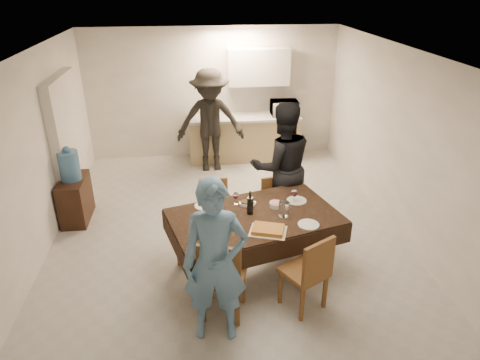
{
  "coord_description": "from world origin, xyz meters",
  "views": [
    {
      "loc": [
        -0.44,
        -5.51,
        3.47
      ],
      "look_at": [
        0.17,
        -0.3,
        0.94
      ],
      "focal_mm": 32.0,
      "sensor_mm": 36.0,
      "label": 1
    }
  ],
  "objects_px": {
    "wine_bottle": "(250,203)",
    "person_near": "(215,263)",
    "dining_table": "(255,218)",
    "console": "(76,199)",
    "microwave": "(284,108)",
    "person_far": "(282,167)",
    "person_kitchen": "(210,121)",
    "water_jug": "(69,166)",
    "savoury_tart": "(268,230)",
    "water_pitcher": "(284,209)"
  },
  "relations": [
    {
      "from": "console",
      "to": "person_near",
      "type": "xyz_separation_m",
      "value": [
        2.0,
        -2.61,
        0.56
      ]
    },
    {
      "from": "water_jug",
      "to": "water_pitcher",
      "type": "xyz_separation_m",
      "value": [
        2.9,
        -1.61,
        -0.02
      ]
    },
    {
      "from": "savoury_tart",
      "to": "person_near",
      "type": "xyz_separation_m",
      "value": [
        -0.65,
        -0.67,
        0.08
      ]
    },
    {
      "from": "wine_bottle",
      "to": "person_near",
      "type": "relative_size",
      "value": 0.17
    },
    {
      "from": "console",
      "to": "savoury_tart",
      "type": "xyz_separation_m",
      "value": [
        2.65,
        -1.94,
        0.48
      ]
    },
    {
      "from": "person_near",
      "to": "wine_bottle",
      "type": "bearing_deg",
      "value": 70.29
    },
    {
      "from": "dining_table",
      "to": "water_jug",
      "type": "height_order",
      "value": "water_jug"
    },
    {
      "from": "person_near",
      "to": "water_pitcher",
      "type": "bearing_deg",
      "value": 52.75
    },
    {
      "from": "person_near",
      "to": "person_kitchen",
      "type": "xyz_separation_m",
      "value": [
        0.19,
        4.29,
        0.08
      ]
    },
    {
      "from": "person_kitchen",
      "to": "water_jug",
      "type": "bearing_deg",
      "value": -142.44
    },
    {
      "from": "console",
      "to": "water_pitcher",
      "type": "xyz_separation_m",
      "value": [
        2.9,
        -1.61,
        0.55
      ]
    },
    {
      "from": "savoury_tart",
      "to": "dining_table",
      "type": "bearing_deg",
      "value": 104.74
    },
    {
      "from": "microwave",
      "to": "person_near",
      "type": "bearing_deg",
      "value": 70.29
    },
    {
      "from": "dining_table",
      "to": "console",
      "type": "distance_m",
      "value": 3.02
    },
    {
      "from": "microwave",
      "to": "person_near",
      "type": "xyz_separation_m",
      "value": [
        -1.7,
        -4.74,
        -0.16
      ]
    },
    {
      "from": "water_jug",
      "to": "person_far",
      "type": "distance_m",
      "value": 3.14
    },
    {
      "from": "dining_table",
      "to": "console",
      "type": "height_order",
      "value": "dining_table"
    },
    {
      "from": "savoury_tart",
      "to": "person_kitchen",
      "type": "xyz_separation_m",
      "value": [
        -0.46,
        3.62,
        0.16
      ]
    },
    {
      "from": "savoury_tart",
      "to": "person_far",
      "type": "bearing_deg",
      "value": 72.53
    },
    {
      "from": "water_pitcher",
      "to": "microwave",
      "type": "xyz_separation_m",
      "value": [
        0.8,
        3.74,
        0.17
      ]
    },
    {
      "from": "dining_table",
      "to": "person_near",
      "type": "bearing_deg",
      "value": -133.26
    },
    {
      "from": "dining_table",
      "to": "water_jug",
      "type": "xyz_separation_m",
      "value": [
        -2.55,
        1.56,
        0.15
      ]
    },
    {
      "from": "water_pitcher",
      "to": "person_near",
      "type": "relative_size",
      "value": 0.11
    },
    {
      "from": "dining_table",
      "to": "person_kitchen",
      "type": "relative_size",
      "value": 1.16
    },
    {
      "from": "wine_bottle",
      "to": "water_pitcher",
      "type": "bearing_deg",
      "value": -14.04
    },
    {
      "from": "person_kitchen",
      "to": "person_far",
      "type": "bearing_deg",
      "value": -67.38
    },
    {
      "from": "console",
      "to": "water_pitcher",
      "type": "height_order",
      "value": "water_pitcher"
    },
    {
      "from": "water_jug",
      "to": "savoury_tart",
      "type": "distance_m",
      "value": 3.29
    },
    {
      "from": "person_far",
      "to": "wine_bottle",
      "type": "bearing_deg",
      "value": 53.96
    },
    {
      "from": "water_jug",
      "to": "dining_table",
      "type": "bearing_deg",
      "value": -31.48
    },
    {
      "from": "console",
      "to": "person_near",
      "type": "distance_m",
      "value": 3.34
    },
    {
      "from": "person_near",
      "to": "person_far",
      "type": "relative_size",
      "value": 0.94
    },
    {
      "from": "console",
      "to": "microwave",
      "type": "distance_m",
      "value": 4.33
    },
    {
      "from": "water_jug",
      "to": "water_pitcher",
      "type": "distance_m",
      "value": 3.32
    },
    {
      "from": "person_far",
      "to": "person_kitchen",
      "type": "bearing_deg",
      "value": -72.46
    },
    {
      "from": "wine_bottle",
      "to": "person_far",
      "type": "relative_size",
      "value": 0.16
    },
    {
      "from": "console",
      "to": "person_far",
      "type": "height_order",
      "value": "person_far"
    },
    {
      "from": "water_pitcher",
      "to": "savoury_tart",
      "type": "bearing_deg",
      "value": -127.15
    },
    {
      "from": "microwave",
      "to": "person_kitchen",
      "type": "distance_m",
      "value": 1.58
    },
    {
      "from": "dining_table",
      "to": "water_pitcher",
      "type": "relative_size",
      "value": 11.97
    },
    {
      "from": "water_pitcher",
      "to": "microwave",
      "type": "relative_size",
      "value": 0.36
    },
    {
      "from": "dining_table",
      "to": "person_near",
      "type": "relative_size",
      "value": 1.26
    },
    {
      "from": "water_jug",
      "to": "person_far",
      "type": "xyz_separation_m",
      "value": [
        3.1,
        -0.51,
        0.05
      ]
    },
    {
      "from": "wine_bottle",
      "to": "dining_table",
      "type": "bearing_deg",
      "value": -45.0
    },
    {
      "from": "wine_bottle",
      "to": "water_pitcher",
      "type": "height_order",
      "value": "wine_bottle"
    },
    {
      "from": "dining_table",
      "to": "person_far",
      "type": "bearing_deg",
      "value": 46.74
    },
    {
      "from": "dining_table",
      "to": "console",
      "type": "relative_size",
      "value": 3.07
    },
    {
      "from": "person_kitchen",
      "to": "savoury_tart",
      "type": "bearing_deg",
      "value": -82.71
    },
    {
      "from": "water_jug",
      "to": "person_near",
      "type": "relative_size",
      "value": 0.25
    },
    {
      "from": "wine_bottle",
      "to": "person_far",
      "type": "xyz_separation_m",
      "value": [
        0.6,
        1.0,
        0.01
      ]
    }
  ]
}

